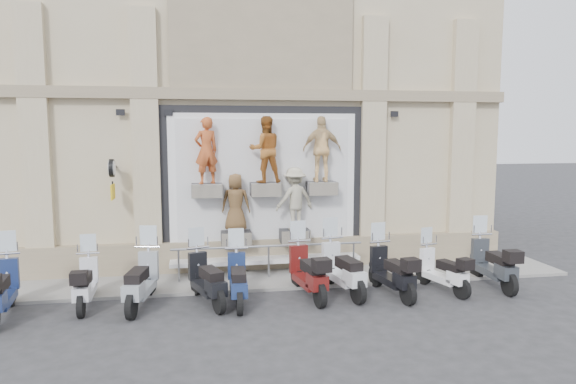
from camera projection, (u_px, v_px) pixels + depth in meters
name	position (u px, v px, depth m)	size (l,w,h in m)	color
ground	(281.00, 305.00, 11.48)	(90.00, 90.00, 0.00)	#2B2B2E
sidewalk	(268.00, 277.00, 13.53)	(16.00, 2.20, 0.08)	gray
building	(248.00, 69.00, 17.62)	(14.00, 8.60, 12.00)	#BFB08C
shop_vitrine	(269.00, 184.00, 13.89)	(5.60, 0.94, 4.30)	black
guard_rail	(269.00, 262.00, 13.38)	(5.06, 0.10, 0.93)	#9EA0A5
clock_sign_bracket	(112.00, 174.00, 12.89)	(0.10, 0.80, 1.02)	black
scooter_a	(1.00, 278.00, 10.58)	(0.62, 2.12, 1.72)	#16234E
scooter_b	(85.00, 273.00, 11.28)	(0.55, 1.87, 1.52)	silver
scooter_c	(141.00, 269.00, 11.27)	(0.61, 2.10, 1.70)	gray
scooter_d	(207.00, 268.00, 11.47)	(0.59, 2.02, 1.64)	black
scooter_e	(238.00, 269.00, 11.47)	(0.58, 1.98, 1.60)	navy
scooter_f	(308.00, 262.00, 11.93)	(0.61, 2.10, 1.70)	#500F0D
scooter_g	(343.00, 258.00, 12.16)	(0.62, 2.14, 1.74)	silver
scooter_h	(391.00, 261.00, 12.06)	(0.59, 2.02, 1.64)	black
scooter_i	(442.00, 262.00, 12.39)	(0.53, 1.82, 1.48)	white
scooter_j	(493.00, 253.00, 12.75)	(0.61, 2.08, 1.69)	#282C31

